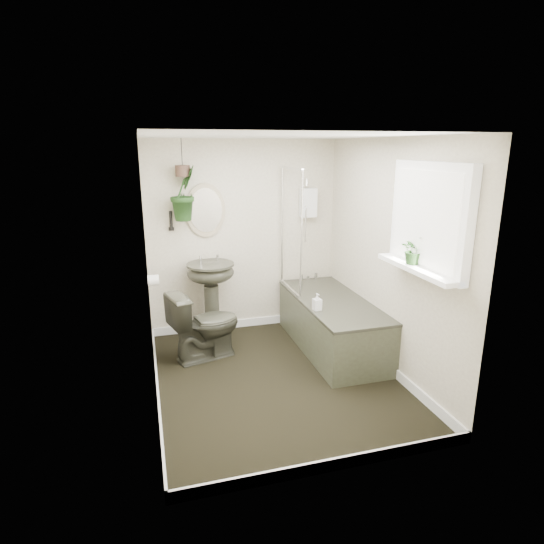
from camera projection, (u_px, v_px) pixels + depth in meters
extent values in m
cube|color=black|center=(276.00, 379.00, 4.50)|extent=(2.30, 2.80, 0.02)
cube|color=white|center=(277.00, 135.00, 3.88)|extent=(2.30, 2.80, 0.02)
cube|color=beige|center=(243.00, 237.00, 5.50)|extent=(2.30, 0.02, 2.30)
cube|color=beige|center=(339.00, 320.00, 2.89)|extent=(2.30, 0.02, 2.30)
cube|color=beige|center=(147.00, 275.00, 3.88)|extent=(0.02, 2.80, 2.30)
cube|color=beige|center=(389.00, 258.00, 4.50)|extent=(0.02, 2.80, 2.30)
cube|color=white|center=(276.00, 373.00, 4.49)|extent=(2.30, 2.80, 0.10)
cube|color=white|center=(308.00, 203.00, 5.54)|extent=(0.20, 0.10, 0.35)
ellipsoid|color=tan|center=(206.00, 210.00, 5.25)|extent=(0.46, 0.03, 0.62)
cylinder|color=black|center=(171.00, 221.00, 5.16)|extent=(0.04, 0.04, 0.22)
cylinder|color=white|center=(153.00, 280.00, 4.62)|extent=(0.11, 0.11, 0.11)
cube|color=white|center=(429.00, 218.00, 3.70)|extent=(0.08, 1.00, 0.90)
cube|color=white|center=(417.00, 268.00, 3.79)|extent=(0.18, 1.00, 0.04)
cube|color=white|center=(424.00, 218.00, 3.69)|extent=(0.01, 0.86, 0.76)
imported|color=#303026|center=(205.00, 324.00, 4.85)|extent=(0.83, 0.61, 0.76)
imported|color=black|center=(414.00, 250.00, 3.83)|extent=(0.26, 0.24, 0.25)
imported|color=black|center=(184.00, 193.00, 5.01)|extent=(0.41, 0.43, 0.60)
imported|color=black|center=(317.00, 302.00, 4.68)|extent=(0.09, 0.09, 0.18)
cylinder|color=#412D22|center=(183.00, 171.00, 4.95)|extent=(0.16, 0.16, 0.12)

